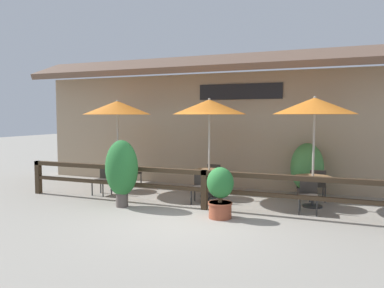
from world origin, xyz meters
TOP-DOWN VIEW (x-y plane):
  - ground_plane at (0.00, 0.00)m, footprint 60.00×60.00m
  - building_facade at (0.00, 4.10)m, footprint 14.28×1.49m
  - patio_railing at (0.00, 1.05)m, footprint 10.40×0.14m
  - patio_umbrella_near at (-3.22, 2.30)m, footprint 2.02×2.02m
  - dining_table_near at (-3.22, 2.30)m, footprint 0.90×0.90m
  - chair_near_streetside at (-3.28, 1.60)m, footprint 0.44×0.44m
  - chair_near_wallside at (-3.19, 2.99)m, footprint 0.51×0.51m
  - patio_umbrella_middle at (-0.33, 2.37)m, footprint 2.02×2.02m
  - dining_table_middle at (-0.33, 2.37)m, footprint 0.90×0.90m
  - chair_middle_streetside at (-0.32, 1.66)m, footprint 0.47×0.47m
  - chair_middle_wallside at (-0.39, 3.09)m, footprint 0.42×0.42m
  - patio_umbrella_far at (2.41, 2.28)m, footprint 2.02×2.02m
  - dining_table_far at (2.41, 2.28)m, footprint 0.90×0.90m
  - chair_far_streetside at (2.36, 1.61)m, footprint 0.44×0.44m
  - chair_far_wallside at (2.49, 2.94)m, footprint 0.48×0.48m
  - potted_plant_broad_leaf at (-2.00, 0.55)m, footprint 0.83×0.75m
  - potted_plant_entrance_palm at (0.58, 0.45)m, footprint 0.60×0.54m
  - potted_plant_tall_tropical at (2.18, 3.55)m, footprint 0.91×0.82m

SIDE VIEW (x-z plane):
  - ground_plane at x=0.00m, z-range 0.00..0.00m
  - chair_near_streetside at x=-3.28m, z-range 0.05..0.89m
  - chair_near_wallside at x=-3.19m, z-range 0.05..0.89m
  - chair_middle_streetside at x=-0.32m, z-range 0.05..0.89m
  - chair_middle_wallside at x=-0.39m, z-range 0.05..0.89m
  - chair_far_streetside at x=2.36m, z-range 0.05..0.89m
  - chair_far_wallside at x=2.49m, z-range 0.05..0.89m
  - potted_plant_entrance_palm at x=0.58m, z-range 0.04..1.17m
  - dining_table_near at x=-3.22m, z-range 0.23..0.99m
  - dining_table_middle at x=-0.33m, z-range 0.23..0.99m
  - dining_table_far at x=2.41m, z-range 0.23..0.99m
  - patio_railing at x=0.00m, z-range 0.22..1.17m
  - potted_plant_tall_tropical at x=2.18m, z-range 0.02..1.51m
  - potted_plant_broad_leaf at x=-2.00m, z-range 0.11..1.77m
  - building_facade at x=0.00m, z-range 0.05..4.28m
  - patio_umbrella_near at x=-3.22m, z-range 1.12..3.86m
  - patio_umbrella_middle at x=-0.33m, z-range 1.12..3.86m
  - patio_umbrella_far at x=2.41m, z-range 1.12..3.86m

